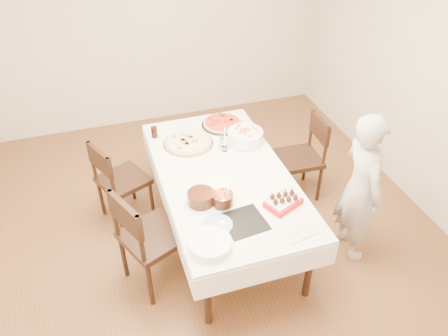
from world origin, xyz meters
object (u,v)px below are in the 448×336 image
object	(u,v)px
layer_cake	(201,198)
chair_left_savory	(123,180)
dining_table	(224,204)
strawberry_box	(283,202)
chair_left_dessert	(153,236)
pasta_bowl	(245,136)
pizza_pepperoni	(222,123)
chair_right_savory	(299,158)
pizza_white	(188,142)
cola_glass	(154,132)
birthday_cake	(223,196)
taper_candle	(225,139)
person	(361,188)

from	to	relation	value
layer_cake	chair_left_savory	bearing A→B (deg)	122.68
dining_table	strawberry_box	world-z (taller)	strawberry_box
chair_left_dessert	pasta_bowl	bearing A→B (deg)	-168.48
pizza_pepperoni	chair_right_savory	bearing A→B (deg)	-32.87
chair_left_dessert	pizza_white	size ratio (longest dim) A/B	2.03
pizza_pepperoni	strawberry_box	world-z (taller)	strawberry_box
cola_glass	pizza_pepperoni	bearing A→B (deg)	1.09
chair_left_savory	birthday_cake	world-z (taller)	chair_left_savory
chair_left_savory	taper_candle	world-z (taller)	taper_candle
pizza_white	birthday_cake	bearing A→B (deg)	-87.00
person	pizza_white	world-z (taller)	person
pizza_white	taper_candle	size ratio (longest dim) A/B	1.88
person	taper_candle	xyz separation A→B (m)	(-0.96, 0.90, 0.15)
dining_table	chair_left_savory	xyz separation A→B (m)	(-0.88, 0.56, 0.09)
pizza_white	cola_glass	xyz separation A→B (m)	(-0.29, 0.23, 0.04)
pasta_bowl	layer_cake	distance (m)	1.02
chair_left_dessert	pasta_bowl	distance (m)	1.38
pizza_white	chair_left_savory	bearing A→B (deg)	-179.14
dining_table	chair_left_dessert	size ratio (longest dim) A/B	2.08
chair_right_savory	pasta_bowl	distance (m)	0.69
pasta_bowl	chair_right_savory	bearing A→B (deg)	-7.44
chair_left_savory	layer_cake	size ratio (longest dim) A/B	3.24
chair_left_savory	person	world-z (taller)	person
pizza_pepperoni	pasta_bowl	world-z (taller)	pasta_bowl
chair_right_savory	chair_left_savory	distance (m)	1.84
person	birthday_cake	bearing A→B (deg)	84.97
chair_left_savory	strawberry_box	world-z (taller)	chair_left_savory
layer_cake	pizza_white	bearing A→B (deg)	82.63
chair_right_savory	pasta_bowl	size ratio (longest dim) A/B	2.63
chair_left_savory	layer_cake	distance (m)	1.11
pizza_pepperoni	person	bearing A→B (deg)	-58.64
pasta_bowl	layer_cake	size ratio (longest dim) A/B	1.23
pizza_pepperoni	birthday_cake	xyz separation A→B (m)	(-0.38, -1.21, 0.07)
pasta_bowl	taper_candle	xyz separation A→B (m)	(-0.24, -0.09, 0.07)
chair_left_savory	pizza_pepperoni	xyz separation A→B (m)	(1.12, 0.26, 0.31)
taper_candle	cola_glass	distance (m)	0.76
chair_left_dessert	birthday_cake	size ratio (longest dim) A/B	5.89
pizza_pepperoni	strawberry_box	distance (m)	1.38
pizza_pepperoni	birthday_cake	distance (m)	1.28
chair_right_savory	layer_cake	world-z (taller)	chair_right_savory
birthday_cake	strawberry_box	bearing A→B (deg)	-18.79
pasta_bowl	cola_glass	bearing A→B (deg)	156.60
layer_cake	dining_table	bearing A→B (deg)	47.21
strawberry_box	pizza_pepperoni	bearing A→B (deg)	93.79
chair_right_savory	layer_cake	xyz separation A→B (m)	(-1.26, -0.69, 0.34)
strawberry_box	chair_left_savory	bearing A→B (deg)	137.30
chair_right_savory	person	world-z (taller)	person
pizza_white	chair_left_dessert	bearing A→B (deg)	-120.74
pasta_bowl	cola_glass	size ratio (longest dim) A/B	3.04
birthday_cake	pasta_bowl	bearing A→B (deg)	58.82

